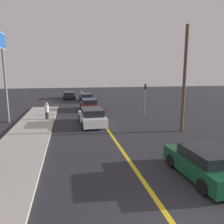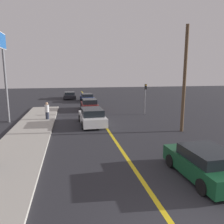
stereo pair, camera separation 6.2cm
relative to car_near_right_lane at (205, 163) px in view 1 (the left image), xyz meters
The scene contains 11 objects.
road_center_line 14.37m from the car_near_right_lane, 100.73° to the left, with size 0.20×60.00×0.01m.
sidewalk_left 11.76m from the car_near_right_lane, 135.93° to the left, with size 3.06×24.13×0.15m.
car_near_right_lane is the anchor object (origin of this frame).
car_ahead_center 11.03m from the car_near_right_lane, 109.51° to the left, with size 2.13×4.56×1.42m.
car_far_distant 18.05m from the car_near_right_lane, 100.32° to the left, with size 1.94×4.03×1.31m.
car_parked_left_lot 25.58m from the car_near_right_lane, 96.51° to the left, with size 2.02×4.26×1.21m.
car_oncoming_far 30.10m from the car_near_right_lane, 100.49° to the left, with size 1.99×4.74×1.17m.
pedestrian_mid_group 14.80m from the car_near_right_lane, 120.78° to the left, with size 0.37×0.37×1.57m.
traffic_light 14.16m from the car_near_right_lane, 80.78° to the left, with size 0.18×0.40×3.20m.
roadside_sign 17.48m from the car_near_right_lane, 130.58° to the left, with size 0.20×1.92×7.67m.
utility_pole 8.16m from the car_near_right_lane, 68.47° to the left, with size 0.24×0.24×7.71m.
Camera 1 is at (-2.89, -3.83, 4.42)m, focal length 35.00 mm.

